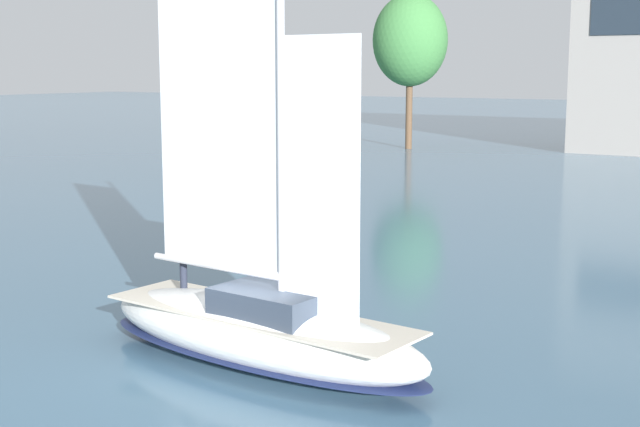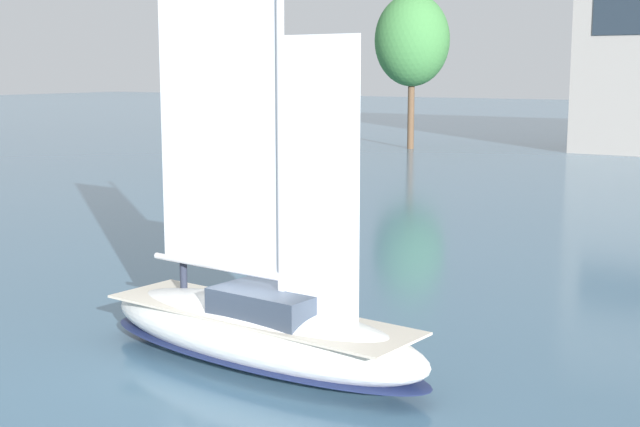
# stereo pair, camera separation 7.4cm
# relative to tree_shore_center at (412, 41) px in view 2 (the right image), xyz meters

# --- Properties ---
(ground_plane) EXTENTS (400.00, 400.00, 0.00)m
(ground_plane) POSITION_rel_tree_shore_center_xyz_m (23.77, -58.20, -10.00)
(ground_plane) COLOR #42667F
(tree_shore_center) EXTENTS (6.94, 6.94, 14.29)m
(tree_shore_center) POSITION_rel_tree_shore_center_xyz_m (0.00, 0.00, 0.00)
(tree_shore_center) COLOR brown
(tree_shore_center) RESTS_ON ground
(sailboat_main) EXTENTS (10.26, 3.80, 13.78)m
(sailboat_main) POSITION_rel_tree_shore_center_xyz_m (23.78, -58.20, -8.91)
(sailboat_main) COLOR white
(sailboat_main) RESTS_ON ground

